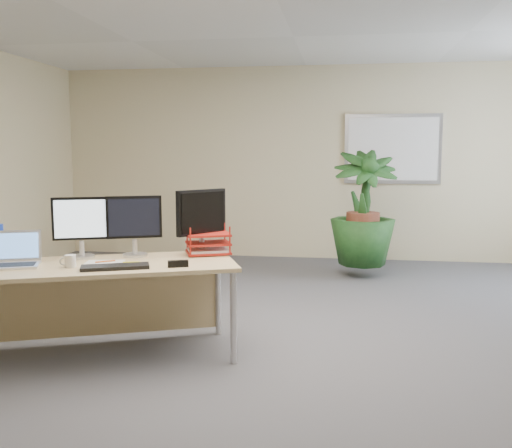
# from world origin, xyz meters

# --- Properties ---
(floor) EXTENTS (8.00, 8.00, 0.00)m
(floor) POSITION_xyz_m (0.00, 0.00, 0.00)
(floor) COLOR #4B4B51
(floor) RESTS_ON ground
(back_wall) EXTENTS (7.00, 0.04, 2.70)m
(back_wall) POSITION_xyz_m (0.00, 4.00, 1.35)
(back_wall) COLOR beige
(back_wall) RESTS_ON floor
(whiteboard) EXTENTS (1.30, 0.04, 0.95)m
(whiteboard) POSITION_xyz_m (1.20, 3.97, 1.55)
(whiteboard) COLOR #B3B4B8
(whiteboard) RESTS_ON back_wall
(desk) EXTENTS (2.00, 1.41, 0.71)m
(desk) POSITION_xyz_m (-1.19, -0.12, 0.56)
(desk) COLOR #D2B37C
(desk) RESTS_ON floor
(floor_plant) EXTENTS (0.98, 0.98, 1.50)m
(floor_plant) POSITION_xyz_m (0.78, 2.85, 0.75)
(floor_plant) COLOR #163D17
(floor_plant) RESTS_ON floor
(monitor_left) EXTENTS (0.40, 0.19, 0.47)m
(monitor_left) POSITION_xyz_m (-1.43, -0.03, 0.98)
(monitor_left) COLOR silver
(monitor_left) RESTS_ON desk
(monitor_right) EXTENTS (0.41, 0.19, 0.47)m
(monitor_right) POSITION_xyz_m (-1.06, 0.10, 0.98)
(monitor_right) COLOR silver
(monitor_right) RESTS_ON desk
(monitor_dark) EXTENTS (0.32, 0.39, 0.51)m
(monitor_dark) POSITION_xyz_m (-0.57, 0.28, 1.00)
(monitor_dark) COLOR silver
(monitor_dark) RESTS_ON desk
(laptop) EXTENTS (0.42, 0.40, 0.24)m
(laptop) POSITION_xyz_m (-1.78, -0.37, 0.77)
(laptop) COLOR silver
(laptop) RESTS_ON desk
(keyboard) EXTENTS (0.49, 0.32, 0.03)m
(keyboard) POSITION_xyz_m (-1.02, -0.38, 0.72)
(keyboard) COLOR black
(keyboard) RESTS_ON desk
(coffee_mug) EXTENTS (0.11, 0.08, 0.09)m
(coffee_mug) POSITION_xyz_m (-1.36, -0.38, 0.75)
(coffee_mug) COLOR silver
(coffee_mug) RESTS_ON desk
(spiral_notebook) EXTENTS (0.30, 0.25, 0.01)m
(spiral_notebook) POSITION_xyz_m (-1.17, -0.23, 0.71)
(spiral_notebook) COLOR silver
(spiral_notebook) RESTS_ON desk
(orange_pen) EXTENTS (0.12, 0.09, 0.01)m
(orange_pen) POSITION_xyz_m (-1.17, -0.22, 0.72)
(orange_pen) COLOR #DD5C18
(orange_pen) RESTS_ON spiral_notebook
(yellow_highlighter) EXTENTS (0.12, 0.05, 0.02)m
(yellow_highlighter) POSITION_xyz_m (-0.98, -0.19, 0.71)
(yellow_highlighter) COLOR yellow
(yellow_highlighter) RESTS_ON desk
(letter_tray) EXTENTS (0.41, 0.37, 0.16)m
(letter_tray) POSITION_xyz_m (-0.51, 0.28, 0.78)
(letter_tray) COLOR #AF1F15
(letter_tray) RESTS_ON desk
(stapler) EXTENTS (0.15, 0.09, 0.05)m
(stapler) POSITION_xyz_m (-0.60, -0.26, 0.73)
(stapler) COLOR black
(stapler) RESTS_ON desk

